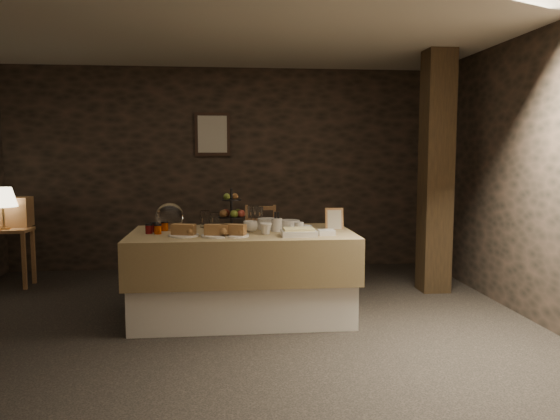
{
  "coord_description": "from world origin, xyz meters",
  "views": [
    {
      "loc": [
        -0.01,
        -4.65,
        1.51
      ],
      "look_at": [
        0.49,
        0.2,
        1.0
      ],
      "focal_mm": 35.0,
      "sensor_mm": 36.0,
      "label": 1
    }
  ],
  "objects": [
    {
      "name": "chair",
      "position": [
        0.43,
        1.98,
        0.38
      ],
      "size": [
        0.44,
        0.42,
        0.67
      ],
      "rotation": [
        0.0,
        0.0,
        -0.09
      ],
      "color": "brown",
      "rests_on": "ground_plane"
    },
    {
      "name": "cup_b",
      "position": [
        0.35,
        0.11,
        0.85
      ],
      "size": [
        0.13,
        0.13,
        0.1
      ],
      "primitive_type": "imported",
      "rotation": [
        0.0,
        0.0,
        0.29
      ],
      "color": "white",
      "rests_on": "buffet_table"
    },
    {
      "name": "wine_rack",
      "position": [
        -2.45,
        1.87,
        0.84
      ],
      "size": [
        0.42,
        0.26,
        0.34
      ],
      "primitive_type": "cube",
      "color": "brown",
      "rests_on": "console_table"
    },
    {
      "name": "cutlery_holder",
      "position": [
        0.47,
        0.27,
        0.86
      ],
      "size": [
        0.1,
        0.1,
        0.12
      ],
      "primitive_type": "cylinder",
      "color": "white",
      "rests_on": "buffet_table"
    },
    {
      "name": "square_dish",
      "position": [
        0.88,
        0.01,
        0.82
      ],
      "size": [
        0.14,
        0.14,
        0.04
      ],
      "primitive_type": "cube",
      "color": "white",
      "rests_on": "buffet_table"
    },
    {
      "name": "table_lamp",
      "position": [
        -2.45,
        1.64,
        1.02
      ],
      "size": [
        0.31,
        0.31,
        0.47
      ],
      "color": "tan",
      "rests_on": "console_table"
    },
    {
      "name": "mug_d",
      "position": [
        0.66,
        0.21,
        0.84
      ],
      "size": [
        0.08,
        0.08,
        0.09
      ],
      "primitive_type": "cylinder",
      "color": "white",
      "rests_on": "buffet_table"
    },
    {
      "name": "timber_column",
      "position": [
        2.27,
        1.05,
        1.3
      ],
      "size": [
        0.3,
        0.3,
        2.6
      ],
      "primitive_type": "cube",
      "color": "black",
      "rests_on": "ground_plane"
    },
    {
      "name": "mug_c",
      "position": [
        0.21,
        0.31,
        0.84
      ],
      "size": [
        0.09,
        0.09,
        0.09
      ],
      "primitive_type": "cylinder",
      "color": "white",
      "rests_on": "buffet_table"
    },
    {
      "name": "room_shell",
      "position": [
        0.0,
        0.0,
        1.56
      ],
      "size": [
        5.52,
        5.02,
        2.6
      ],
      "color": "black",
      "rests_on": "ground"
    },
    {
      "name": "fruit_stand",
      "position": [
        0.07,
        0.59,
        0.94
      ],
      "size": [
        0.27,
        0.27,
        0.38
      ],
      "rotation": [
        0.0,
        0.0,
        0.0
      ],
      "color": "black",
      "rests_on": "buffet_table"
    },
    {
      "name": "storage_jar_a",
      "position": [
        -0.19,
        0.63,
        0.88
      ],
      "size": [
        0.1,
        0.1,
        0.16
      ],
      "primitive_type": "cylinder",
      "color": "white",
      "rests_on": "buffet_table"
    },
    {
      "name": "bread_platter_right",
      "position": [
        0.07,
        0.01,
        0.84
      ],
      "size": [
        0.26,
        0.26,
        0.11
      ],
      "color": "white",
      "rests_on": "buffet_table"
    },
    {
      "name": "plate_stack_a",
      "position": [
        0.39,
        0.44,
        0.85
      ],
      "size": [
        0.19,
        0.19,
        0.1
      ],
      "primitive_type": "cylinder",
      "color": "white",
      "rests_on": "buffet_table"
    },
    {
      "name": "console_table",
      "position": [
        -2.5,
        1.69,
        0.54
      ],
      "size": [
        0.62,
        0.36,
        0.67
      ],
      "color": "brown",
      "rests_on": "ground_plane"
    },
    {
      "name": "bread_platter_left",
      "position": [
        -0.36,
        0.06,
        0.84
      ],
      "size": [
        0.26,
        0.26,
        0.11
      ],
      "color": "white",
      "rests_on": "buffet_table"
    },
    {
      "name": "ground_plane",
      "position": [
        0.0,
        0.0,
        0.0
      ],
      "size": [
        5.5,
        5.0,
        0.01
      ],
      "primitive_type": "cube",
      "color": "black",
      "rests_on": "ground"
    },
    {
      "name": "cup_a",
      "position": [
        0.23,
        0.27,
        0.85
      ],
      "size": [
        0.14,
        0.14,
        0.1
      ],
      "primitive_type": "imported",
      "rotation": [
        0.0,
        0.0,
        -0.11
      ],
      "color": "white",
      "rests_on": "buffet_table"
    },
    {
      "name": "bowl",
      "position": [
        0.69,
        0.28,
        0.82
      ],
      "size": [
        0.25,
        0.25,
        0.05
      ],
      "primitive_type": "imported",
      "rotation": [
        0.0,
        0.0,
        -0.38
      ],
      "color": "white",
      "rests_on": "buffet_table"
    },
    {
      "name": "buffet_table",
      "position": [
        0.15,
        0.27,
        0.46
      ],
      "size": [
        2.01,
        1.07,
        0.8
      ],
      "color": "white",
      "rests_on": "ground_plane"
    },
    {
      "name": "jam_jars",
      "position": [
        -0.62,
        0.31,
        0.83
      ],
      "size": [
        0.18,
        0.26,
        0.07
      ],
      "color": "#5C0C0E",
      "rests_on": "buffet_table"
    },
    {
      "name": "bread_platter_center",
      "position": [
        -0.08,
        0.02,
        0.84
      ],
      "size": [
        0.26,
        0.26,
        0.11
      ],
      "color": "white",
      "rests_on": "buffet_table"
    },
    {
      "name": "menu_frame",
      "position": [
        1.02,
        0.37,
        0.89
      ],
      "size": [
        0.18,
        0.08,
        0.22
      ],
      "primitive_type": "cube",
      "rotation": [
        -0.24,
        0.0,
        -0.1
      ],
      "color": "brown",
      "rests_on": "buffet_table"
    },
    {
      "name": "plate_stack_b",
      "position": [
        0.6,
        0.41,
        0.84
      ],
      "size": [
        0.2,
        0.2,
        0.08
      ],
      "primitive_type": "cylinder",
      "color": "white",
      "rests_on": "buffet_table"
    },
    {
      "name": "cake_dome",
      "position": [
        -0.52,
        0.53,
        0.9
      ],
      "size": [
        0.26,
        0.26,
        0.26
      ],
      "color": "brown",
      "rests_on": "buffet_table"
    },
    {
      "name": "tart_dish",
      "position": [
        0.63,
        -0.03,
        0.83
      ],
      "size": [
        0.3,
        0.22,
        0.07
      ],
      "color": "white",
      "rests_on": "buffet_table"
    },
    {
      "name": "framed_picture",
      "position": [
        -0.15,
        2.47,
        1.75
      ],
      "size": [
        0.45,
        0.04,
        0.55
      ],
      "color": "#311F16",
      "rests_on": "room_shell"
    },
    {
      "name": "storage_jar_b",
      "position": [
        -0.1,
        0.65,
        0.87
      ],
      "size": [
        0.09,
        0.09,
        0.14
      ],
      "primitive_type": "cylinder",
      "color": "white",
      "rests_on": "buffet_table"
    }
  ]
}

